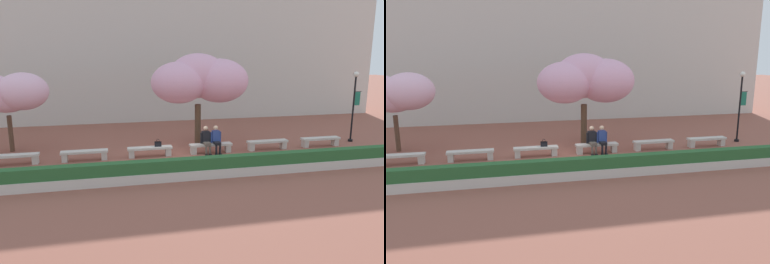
% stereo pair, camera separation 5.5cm
% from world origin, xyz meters
% --- Properties ---
extents(ground_plane, '(100.00, 100.00, 0.00)m').
position_xyz_m(ground_plane, '(0.00, 0.00, 0.00)').
color(ground_plane, '#8E5142').
extents(building_facade, '(32.44, 4.00, 10.61)m').
position_xyz_m(building_facade, '(0.00, 10.54, 5.31)').
color(building_facade, beige).
rests_on(building_facade, ground).
extents(stone_bench_west_end, '(2.00, 0.43, 0.45)m').
position_xyz_m(stone_bench_west_end, '(-7.11, 0.00, 0.31)').
color(stone_bench_west_end, beige).
rests_on(stone_bench_west_end, ground).
extents(stone_bench_near_west, '(2.00, 0.43, 0.45)m').
position_xyz_m(stone_bench_near_west, '(-4.27, 0.00, 0.31)').
color(stone_bench_near_west, beige).
rests_on(stone_bench_near_west, ground).
extents(stone_bench_center, '(2.00, 0.43, 0.45)m').
position_xyz_m(stone_bench_center, '(-1.42, 0.00, 0.31)').
color(stone_bench_center, beige).
rests_on(stone_bench_center, ground).
extents(stone_bench_near_east, '(2.00, 0.43, 0.45)m').
position_xyz_m(stone_bench_near_east, '(1.42, 0.00, 0.31)').
color(stone_bench_near_east, beige).
rests_on(stone_bench_near_east, ground).
extents(stone_bench_east_end, '(2.00, 0.43, 0.45)m').
position_xyz_m(stone_bench_east_end, '(4.27, 0.00, 0.31)').
color(stone_bench_east_end, beige).
rests_on(stone_bench_east_end, ground).
extents(stone_bench_far_east, '(2.00, 0.43, 0.45)m').
position_xyz_m(stone_bench_far_east, '(7.11, 0.00, 0.31)').
color(stone_bench_far_east, beige).
rests_on(stone_bench_far_east, ground).
extents(person_seated_left, '(0.51, 0.70, 1.29)m').
position_xyz_m(person_seated_left, '(1.18, -0.05, 0.70)').
color(person_seated_left, black).
rests_on(person_seated_left, ground).
extents(person_seated_right, '(0.51, 0.69, 1.29)m').
position_xyz_m(person_seated_right, '(1.67, -0.05, 0.70)').
color(person_seated_right, black).
rests_on(person_seated_right, ground).
extents(handbag, '(0.30, 0.15, 0.34)m').
position_xyz_m(handbag, '(-1.05, 0.02, 0.58)').
color(handbag, black).
rests_on(handbag, stone_bench_center).
extents(cherry_tree_main, '(4.77, 2.88, 4.57)m').
position_xyz_m(cherry_tree_main, '(1.23, 1.38, 3.31)').
color(cherry_tree_main, '#473323').
rests_on(cherry_tree_main, ground).
extents(cherry_tree_secondary, '(3.81, 2.41, 3.73)m').
position_xyz_m(cherry_tree_secondary, '(-7.76, 2.28, 2.78)').
color(cherry_tree_secondary, '#513828').
rests_on(cherry_tree_secondary, ground).
extents(lamp_post_with_banner, '(0.54, 0.28, 3.66)m').
position_xyz_m(lamp_post_with_banner, '(9.25, 0.58, 2.21)').
color(lamp_post_with_banner, black).
rests_on(lamp_post_with_banner, ground).
extents(planter_hedge_foreground, '(19.44, 0.50, 0.80)m').
position_xyz_m(planter_hedge_foreground, '(0.00, -3.34, 0.39)').
color(planter_hedge_foreground, beige).
rests_on(planter_hedge_foreground, ground).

